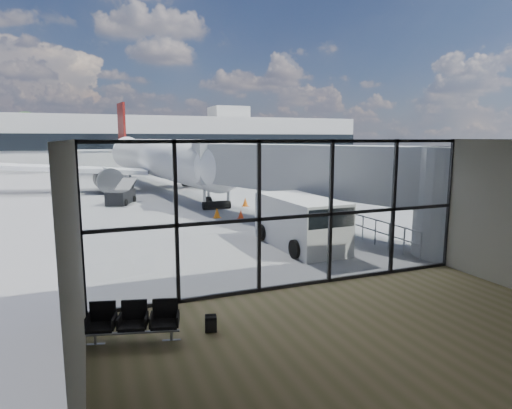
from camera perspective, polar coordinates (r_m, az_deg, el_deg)
ground at (r=51.82m, az=-15.15°, el=3.51°), size 220.00×220.00×0.00m
lounge_shell at (r=8.88m, az=19.54°, el=-3.88°), size 12.02×8.01×4.51m
glass_curtain_wall at (r=12.88m, az=5.34°, el=-1.40°), size 12.10×0.12×4.50m
jet_bridge at (r=21.31m, az=8.53°, el=3.97°), size 8.00×16.50×4.33m
apron_railing at (r=19.04m, az=15.62°, el=-3.04°), size 0.06×5.46×1.11m
far_terminal at (r=73.45m, az=-17.73°, el=8.16°), size 80.00×12.20×11.00m
tree_5 at (r=83.82m, az=-28.26°, el=8.71°), size 6.27×6.27×9.03m
seating_row at (r=10.32m, az=-15.99°, el=-14.51°), size 2.04×1.04×0.90m
backpack at (r=10.50m, az=-6.04°, el=-15.56°), size 0.31×0.30×0.41m
airliner at (r=41.34m, az=-13.29°, el=6.04°), size 29.36×34.15×8.81m
service_van at (r=17.94m, az=6.10°, el=-2.33°), size 2.44×4.85×2.08m
belt_loader at (r=31.33m, az=-17.52°, el=1.12°), size 2.50×3.73×1.63m
traffic_cone_a at (r=24.19m, az=-2.04°, el=-1.35°), size 0.37×0.37×0.54m
traffic_cone_b at (r=28.69m, az=-1.45°, el=0.31°), size 0.41×0.41×0.59m
traffic_cone_c at (r=24.65m, az=-5.24°, el=-1.13°), size 0.42×0.42×0.59m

